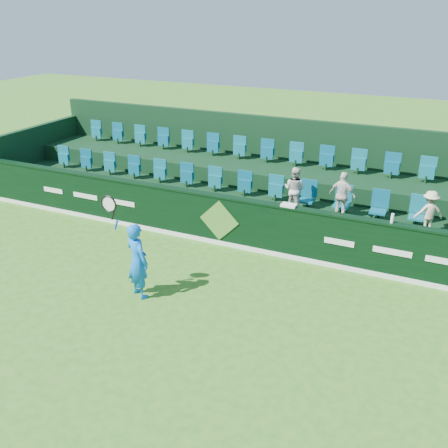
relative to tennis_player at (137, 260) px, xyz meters
The scene contains 13 objects.
ground 1.36m from the tennis_player, 60.45° to the right, with size 60.00×60.00×0.00m, color #2E6D1A.
sponsor_hoarding 3.13m from the tennis_player, 80.33° to the left, with size 16.00×0.25×1.35m.
stand_tier_front 4.24m from the tennis_player, 82.88° to the left, with size 16.00×2.00×0.80m, color black.
stand_tier_back 6.11m from the tennis_player, 85.09° to the left, with size 16.00×1.80×1.30m, color black.
stand_rear 6.55m from the tennis_player, 85.43° to the left, with size 16.00×4.10×2.60m.
seat_row_front 4.61m from the tennis_player, 83.50° to the left, with size 13.50×0.50×0.60m, color #0F6272.
seat_row_back 6.44m from the tennis_player, 85.32° to the left, with size 13.50×0.50×0.60m, color #0F6272.
tennis_player is the anchor object (origin of this frame).
spectator_left 4.73m from the tennis_player, 63.29° to the left, with size 0.58×0.45×1.19m, color silver.
spectator_middle 5.41m from the tennis_player, 51.29° to the left, with size 0.72×0.30×1.22m, color silver.
spectator_right 6.87m from the tennis_player, 37.77° to the left, with size 0.67×0.38×1.04m, color beige.
towel 3.89m from the tennis_player, 53.02° to the left, with size 0.36×0.23×0.05m, color white.
drinks_bottle 5.66m from the tennis_player, 33.18° to the left, with size 0.07×0.07×0.22m, color white.
Camera 1 is at (5.02, -6.79, 5.78)m, focal length 40.00 mm.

